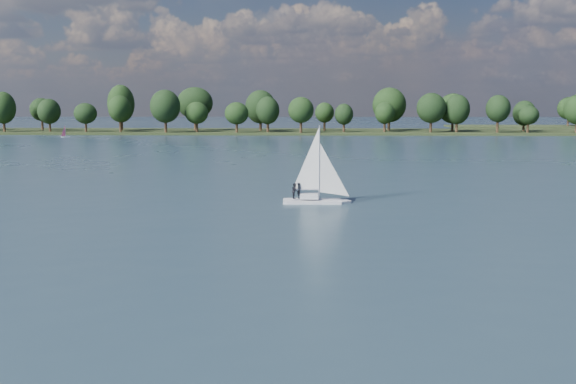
{
  "coord_description": "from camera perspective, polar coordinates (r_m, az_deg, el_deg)",
  "views": [
    {
      "loc": [
        -12.61,
        -23.59,
        11.33
      ],
      "look_at": [
        -14.53,
        38.71,
        2.5
      ],
      "focal_mm": 40.0,
      "sensor_mm": 36.0,
      "label": 1
    }
  ],
  "objects": [
    {
      "name": "far_shore",
      "position": [
        236.2,
        4.84,
        5.29
      ],
      "size": [
        660.0,
        40.0,
        1.5
      ],
      "primitive_type": "cube",
      "color": "black",
      "rests_on": "ground"
    },
    {
      "name": "treeline",
      "position": [
        232.66,
        4.03,
        7.25
      ],
      "size": [
        562.1,
        73.94,
        18.63
      ],
      "color": "black",
      "rests_on": "ground"
    },
    {
      "name": "ground",
      "position": [
        124.75,
        7.57,
        2.78
      ],
      "size": [
        700.0,
        700.0,
        0.0
      ],
      "primitive_type": "plane",
      "color": "#233342",
      "rests_on": "ground"
    },
    {
      "name": "sailboat",
      "position": [
        71.55,
        2.22,
        1.01
      ],
      "size": [
        6.96,
        2.04,
        9.13
      ],
      "rotation": [
        0.0,
        0.0,
        0.01
      ],
      "color": "silver",
      "rests_on": "ground"
    },
    {
      "name": "dinghy_pink",
      "position": [
        216.6,
        -19.17,
        4.88
      ],
      "size": [
        2.65,
        2.47,
        4.17
      ],
      "rotation": [
        0.0,
        0.0,
        0.7
      ],
      "color": "white",
      "rests_on": "ground"
    }
  ]
}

